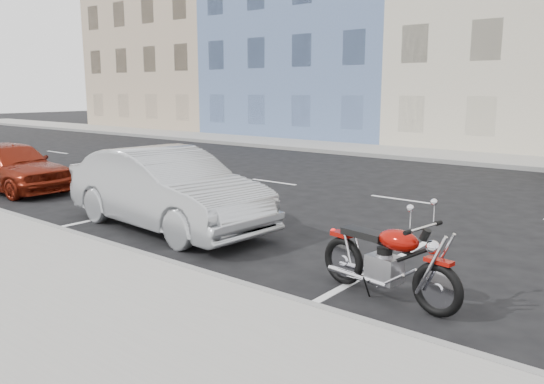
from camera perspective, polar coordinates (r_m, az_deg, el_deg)
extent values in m
plane|color=black|center=(12.67, 21.88, -1.91)|extent=(120.00, 120.00, 0.00)
cube|color=gray|center=(22.42, 16.35, 3.89)|extent=(80.00, 3.40, 0.15)
cube|color=gray|center=(10.16, -20.64, -4.39)|extent=(80.00, 0.12, 0.16)
cube|color=gray|center=(20.88, 14.54, 3.51)|extent=(80.00, 0.12, 0.16)
cube|color=tan|center=(40.96, -7.65, 15.50)|extent=(12.00, 12.00, 12.00)
cube|color=slate|center=(33.41, 7.35, 17.44)|extent=(12.00, 12.00, 13.00)
torus|color=black|center=(6.30, 23.25, -11.59)|extent=(0.67, 0.22, 0.67)
torus|color=black|center=(6.97, 12.39, -8.77)|extent=(0.67, 0.22, 0.67)
cube|color=#8A0A05|center=(6.18, 23.49, -8.60)|extent=(0.35, 0.18, 0.05)
cube|color=#8A0A05|center=(6.88, 12.25, -5.81)|extent=(0.32, 0.21, 0.06)
cube|color=gray|center=(6.61, 17.22, -9.58)|extent=(0.46, 0.36, 0.34)
ellipsoid|color=#8A0A05|center=(6.38, 18.96, -6.46)|extent=(0.60, 0.43, 0.27)
cube|color=black|center=(6.64, 14.99, -5.73)|extent=(0.65, 0.36, 0.09)
cylinder|color=silver|center=(6.17, 21.82, -5.03)|extent=(0.15, 0.69, 0.04)
sphere|color=silver|center=(6.17, 22.84, -7.13)|extent=(0.17, 0.17, 0.17)
cylinder|color=silver|center=(6.71, 14.08, -10.53)|extent=(0.94, 0.23, 0.08)
cylinder|color=silver|center=(6.93, 15.40, -9.90)|extent=(0.94, 0.23, 0.08)
cylinder|color=silver|center=(6.22, 23.04, -8.94)|extent=(0.39, 0.11, 0.79)
cylinder|color=black|center=(6.45, 18.98, -8.60)|extent=(0.80, 0.18, 0.49)
imported|color=#A2A5A9|center=(10.36, -11.27, 0.32)|extent=(4.80, 1.99, 1.54)
imported|color=maroon|center=(15.61, -26.27, 2.54)|extent=(4.03, 1.82, 1.34)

